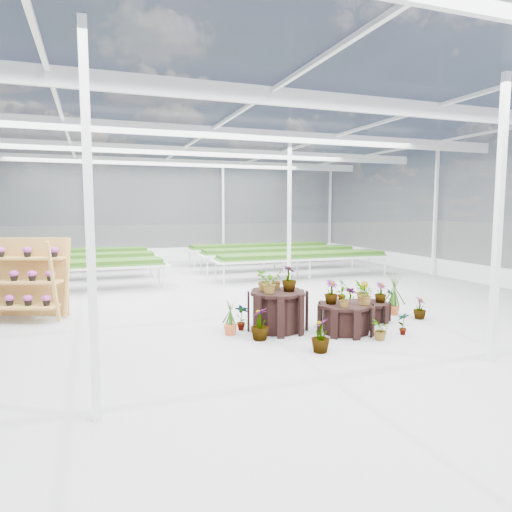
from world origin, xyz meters
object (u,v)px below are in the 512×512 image
object	(u,v)px
plinth_tall	(278,311)
shelf_rack	(24,279)
plinth_mid	(346,318)
plinth_low	(369,311)

from	to	relation	value
plinth_tall	shelf_rack	world-z (taller)	shelf_rack
plinth_tall	plinth_mid	size ratio (longest dim) A/B	1.08
plinth_mid	shelf_rack	distance (m)	6.96
plinth_tall	shelf_rack	bearing A→B (deg)	150.75
plinth_low	shelf_rack	bearing A→B (deg)	159.60
plinth_mid	plinth_low	size ratio (longest dim) A/B	1.21
plinth_tall	plinth_low	distance (m)	2.21
plinth_tall	plinth_mid	distance (m)	1.35
plinth_tall	plinth_mid	bearing A→B (deg)	-26.57
plinth_mid	shelf_rack	bearing A→B (deg)	151.27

